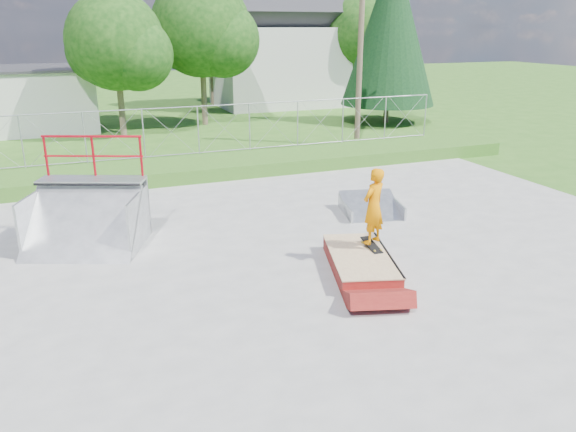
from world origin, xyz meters
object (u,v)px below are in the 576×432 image
(grind_box, at_px, (360,263))
(flat_bank_ramp, at_px, (371,207))
(quarter_pipe, at_px, (82,198))
(skater, at_px, (373,209))

(grind_box, relative_size, flat_bank_ramp, 1.72)
(quarter_pipe, relative_size, flat_bank_ramp, 1.54)
(grind_box, bearing_deg, quarter_pipe, 163.66)
(grind_box, relative_size, quarter_pipe, 1.12)
(flat_bank_ramp, bearing_deg, quarter_pipe, -167.99)
(flat_bank_ramp, distance_m, skater, 3.63)
(grind_box, bearing_deg, flat_bank_ramp, 73.58)
(quarter_pipe, xyz_separation_m, flat_bank_ramp, (7.61, -0.23, -1.04))
(grind_box, distance_m, flat_bank_ramp, 3.95)
(quarter_pipe, height_order, skater, quarter_pipe)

